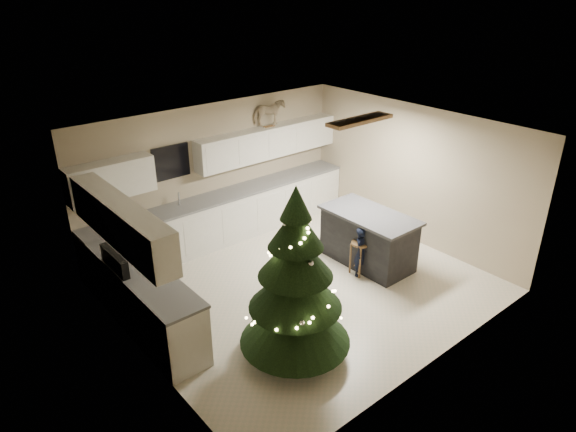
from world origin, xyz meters
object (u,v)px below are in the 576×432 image
object	(u,v)px
toddler	(361,252)
island	(368,238)
christmas_tree	(295,290)
bar_stool	(360,250)
rocking_horse	(269,113)

from	to	relation	value
toddler	island	bearing A→B (deg)	12.40
christmas_tree	toddler	distance (m)	2.39
toddler	christmas_tree	bearing A→B (deg)	-175.08
christmas_tree	island	bearing A→B (deg)	21.91
christmas_tree	toddler	size ratio (longest dim) A/B	2.77
bar_stool	toddler	xyz separation A→B (m)	(-0.02, -0.05, -0.01)
island	toddler	distance (m)	0.47
bar_stool	rocking_horse	bearing A→B (deg)	86.81
christmas_tree	rocking_horse	distance (m)	4.41
island	bar_stool	distance (m)	0.43
bar_stool	rocking_horse	xyz separation A→B (m)	(0.15, 2.66, 1.82)
island	christmas_tree	bearing A→B (deg)	-158.09
island	christmas_tree	distance (m)	2.83
island	christmas_tree	world-z (taller)	christmas_tree
christmas_tree	toddler	bearing A→B (deg)	20.66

